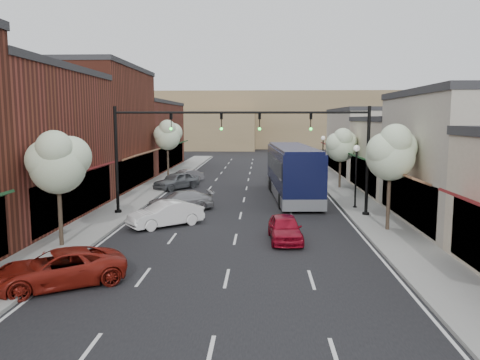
# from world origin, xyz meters

# --- Properties ---
(ground) EXTENTS (160.00, 160.00, 0.00)m
(ground) POSITION_xyz_m (0.00, 0.00, 0.00)
(ground) COLOR black
(ground) RESTS_ON ground
(sidewalk_left) EXTENTS (2.80, 73.00, 0.15)m
(sidewalk_left) POSITION_xyz_m (-8.40, 18.50, 0.07)
(sidewalk_left) COLOR gray
(sidewalk_left) RESTS_ON ground
(sidewalk_right) EXTENTS (2.80, 73.00, 0.15)m
(sidewalk_right) POSITION_xyz_m (8.40, 18.50, 0.07)
(sidewalk_right) COLOR gray
(sidewalk_right) RESTS_ON ground
(curb_left) EXTENTS (0.25, 73.00, 0.17)m
(curb_left) POSITION_xyz_m (-7.00, 18.50, 0.07)
(curb_left) COLOR gray
(curb_left) RESTS_ON ground
(curb_right) EXTENTS (0.25, 73.00, 0.17)m
(curb_right) POSITION_xyz_m (7.00, 18.50, 0.07)
(curb_right) COLOR gray
(curb_right) RESTS_ON ground
(bldg_left_midnear) EXTENTS (10.14, 14.10, 9.40)m
(bldg_left_midnear) POSITION_xyz_m (-14.23, 6.00, 4.66)
(bldg_left_midnear) COLOR maroon
(bldg_left_midnear) RESTS_ON ground
(bldg_left_midfar) EXTENTS (10.14, 14.10, 10.90)m
(bldg_left_midfar) POSITION_xyz_m (-14.24, 20.00, 5.40)
(bldg_left_midfar) COLOR maroon
(bldg_left_midfar) RESTS_ON ground
(bldg_left_far) EXTENTS (10.14, 18.10, 8.40)m
(bldg_left_far) POSITION_xyz_m (-14.22, 36.00, 4.16)
(bldg_left_far) COLOR maroon
(bldg_left_far) RESTS_ON ground
(bldg_right_midnear) EXTENTS (9.14, 12.10, 7.90)m
(bldg_right_midnear) POSITION_xyz_m (13.72, 6.00, 3.91)
(bldg_right_midnear) COLOR #AEA795
(bldg_right_midnear) RESTS_ON ground
(bldg_right_midfar) EXTENTS (9.14, 12.10, 6.40)m
(bldg_right_midfar) POSITION_xyz_m (13.70, 18.00, 3.17)
(bldg_right_midfar) COLOR beige
(bldg_right_midfar) RESTS_ON ground
(bldg_right_far) EXTENTS (9.14, 16.10, 7.40)m
(bldg_right_far) POSITION_xyz_m (13.71, 32.00, 3.66)
(bldg_right_far) COLOR #AEA795
(bldg_right_far) RESTS_ON ground
(hill_far) EXTENTS (120.00, 30.00, 12.00)m
(hill_far) POSITION_xyz_m (0.00, 90.00, 6.00)
(hill_far) COLOR #7A6647
(hill_far) RESTS_ON ground
(hill_near) EXTENTS (50.00, 20.00, 8.00)m
(hill_near) POSITION_xyz_m (-25.00, 78.00, 4.00)
(hill_near) COLOR #7A6647
(hill_near) RESTS_ON ground
(signal_mast_right) EXTENTS (8.22, 0.46, 7.00)m
(signal_mast_right) POSITION_xyz_m (5.62, 8.00, 4.62)
(signal_mast_right) COLOR black
(signal_mast_right) RESTS_ON ground
(signal_mast_left) EXTENTS (8.22, 0.46, 7.00)m
(signal_mast_left) POSITION_xyz_m (-5.62, 8.00, 4.62)
(signal_mast_left) COLOR black
(signal_mast_left) RESTS_ON ground
(tree_right_near) EXTENTS (2.85, 2.65, 5.95)m
(tree_right_near) POSITION_xyz_m (8.35, 3.94, 4.45)
(tree_right_near) COLOR #47382B
(tree_right_near) RESTS_ON ground
(tree_right_far) EXTENTS (2.85, 2.65, 5.43)m
(tree_right_far) POSITION_xyz_m (8.35, 19.94, 3.99)
(tree_right_far) COLOR #47382B
(tree_right_far) RESTS_ON ground
(tree_left_near) EXTENTS (2.85, 2.65, 5.69)m
(tree_left_near) POSITION_xyz_m (-8.25, -0.06, 4.22)
(tree_left_near) COLOR #47382B
(tree_left_near) RESTS_ON ground
(tree_left_far) EXTENTS (2.85, 2.65, 6.13)m
(tree_left_far) POSITION_xyz_m (-8.25, 25.94, 4.60)
(tree_left_far) COLOR #47382B
(tree_left_far) RESTS_ON ground
(lamp_post_near) EXTENTS (0.44, 0.44, 4.44)m
(lamp_post_near) POSITION_xyz_m (7.80, 10.50, 3.01)
(lamp_post_near) COLOR black
(lamp_post_near) RESTS_ON ground
(lamp_post_far) EXTENTS (0.44, 0.44, 4.44)m
(lamp_post_far) POSITION_xyz_m (7.80, 28.00, 3.01)
(lamp_post_far) COLOR black
(lamp_post_far) RESTS_ON ground
(coach_bus) EXTENTS (3.73, 13.53, 4.09)m
(coach_bus) POSITION_xyz_m (3.76, 15.11, 2.12)
(coach_bus) COLOR black
(coach_bus) RESTS_ON ground
(red_hatchback) EXTENTS (1.79, 4.03, 1.35)m
(red_hatchback) POSITION_xyz_m (2.55, 1.79, 0.67)
(red_hatchback) COLOR maroon
(red_hatchback) RESTS_ON ground
(parked_car_a) EXTENTS (5.31, 4.43, 1.35)m
(parked_car_a) POSITION_xyz_m (-6.20, -5.12, 0.67)
(parked_car_a) COLOR maroon
(parked_car_a) RESTS_ON ground
(parked_car_b) EXTENTS (4.40, 3.96, 1.45)m
(parked_car_b) POSITION_xyz_m (-4.20, 4.78, 0.73)
(parked_car_b) COLOR white
(parked_car_b) RESTS_ON ground
(parked_car_c) EXTENTS (4.86, 3.11, 1.31)m
(parked_car_c) POSITION_xyz_m (-4.20, 9.67, 0.66)
(parked_car_c) COLOR gray
(parked_car_c) RESTS_ON ground
(parked_car_d) EXTENTS (4.11, 4.71, 1.53)m
(parked_car_d) POSITION_xyz_m (-6.20, 19.23, 0.77)
(parked_car_d) COLOR #5A5D62
(parked_car_d) RESTS_ON ground
(parked_car_e) EXTENTS (3.66, 3.52, 1.24)m
(parked_car_e) POSITION_xyz_m (-6.20, 23.73, 0.62)
(parked_car_e) COLOR gray
(parked_car_e) RESTS_ON ground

